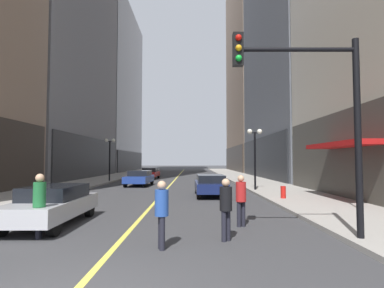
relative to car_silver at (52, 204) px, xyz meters
name	(u,v)px	position (x,y,z in m)	size (l,w,h in m)	color
ground_plane	(176,178)	(2.80, 28.91, -0.72)	(200.00, 200.00, 0.00)	#38383A
sidewalk_left	(110,177)	(-5.45, 28.91, -0.64)	(4.50, 78.00, 0.15)	#9E9991
sidewalk_right	(241,177)	(11.05, 28.91, -0.64)	(4.50, 78.00, 0.15)	#9E9991
lane_centre_stripe	(176,178)	(2.80, 28.91, -0.72)	(0.16, 70.00, 0.01)	#E5D64C
building_left_far	(100,91)	(-14.12, 53.91, 15.96)	(13.05, 26.00, 33.50)	gray
storefront_awning_right	(342,145)	(12.50, 5.31, 2.27)	(1.60, 5.97, 3.12)	#B21414
car_silver	(52,204)	(0.00, 0.00, 0.00)	(1.78, 4.57, 1.32)	#B7B7BC
car_navy	(210,184)	(5.88, 8.63, 0.00)	(1.89, 4.49, 1.32)	#141E4C
car_blue	(139,177)	(0.20, 16.62, 0.00)	(2.08, 4.55, 1.32)	navy
car_red	(150,173)	(-0.24, 27.02, 0.00)	(2.00, 4.11, 1.32)	#B21919
pedestrian_in_green_parka	(38,200)	(0.44, -1.90, 0.35)	(0.41, 0.41, 1.81)	black
pedestrian_in_red_jacket	(240,196)	(6.39, -0.31, 0.27)	(0.43, 0.43, 1.70)	black
pedestrian_in_blue_hoodie	(161,209)	(4.00, -2.99, 0.26)	(0.43, 0.43, 1.69)	black
pedestrian_in_black_coat	(225,205)	(5.68, -2.19, 0.27)	(0.48, 0.48, 1.69)	black
traffic_light_near_right	(317,103)	(8.15, -2.46, 3.02)	(3.43, 0.35, 5.65)	black
street_lamp_left_far	(109,150)	(-3.60, 21.13, 2.54)	(1.06, 0.36, 4.43)	black
street_lamp_right_mid	(254,145)	(9.20, 11.43, 2.54)	(1.06, 0.36, 4.43)	black
fire_hydrant_right	(282,194)	(9.70, 6.33, -0.32)	(0.28, 0.28, 0.80)	red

